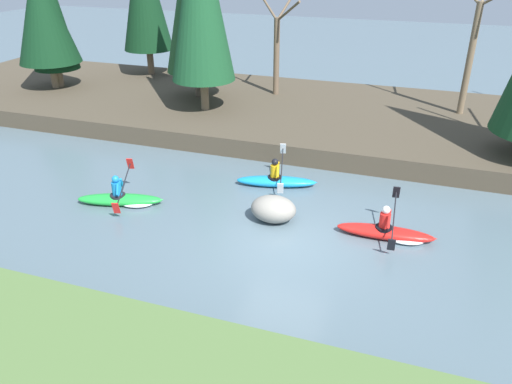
# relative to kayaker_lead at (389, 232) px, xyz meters

# --- Properties ---
(ground_plane) EXTENTS (90.00, 90.00, 0.00)m
(ground_plane) POSITION_rel_kayaker_lead_xyz_m (-2.70, -1.25, -0.20)
(ground_plane) COLOR slate
(riverbank_far) EXTENTS (44.00, 9.87, 0.75)m
(riverbank_far) POSITION_rel_kayaker_lead_xyz_m (-2.70, 8.97, 0.18)
(riverbank_far) COLOR #4C4233
(riverbank_far) RESTS_ON ground
(conifer_tree_far_left) EXTENTS (3.01, 3.01, 6.17)m
(conifer_tree_far_left) POSITION_rel_kayaker_lead_xyz_m (-17.59, 8.10, 4.27)
(conifer_tree_far_left) COLOR #7A664C
(conifer_tree_far_left) RESTS_ON riverbank_far
(conifer_tree_left) EXTENTS (2.25, 2.25, 7.30)m
(conifer_tree_left) POSITION_rel_kayaker_lead_xyz_m (-17.47, 8.33, 4.65)
(conifer_tree_left) COLOR brown
(conifer_tree_left) RESTS_ON riverbank_far
(bare_tree_upstream) EXTENTS (2.67, 2.64, 4.76)m
(bare_tree_upstream) POSITION_rel_kayaker_lead_xyz_m (-6.52, 10.66, 2.80)
(bare_tree_upstream) COLOR brown
(bare_tree_upstream) RESTS_ON riverbank_far
(bare_tree_mid_upstream) EXTENTS (3.39, 3.35, 6.13)m
(bare_tree_mid_upstream) POSITION_rel_kayaker_lead_xyz_m (2.01, 10.33, 3.44)
(bare_tree_mid_upstream) COLOR #7A664C
(bare_tree_mid_upstream) RESTS_ON riverbank_far
(kayaker_lead) EXTENTS (2.78, 2.07, 1.20)m
(kayaker_lead) POSITION_rel_kayaker_lead_xyz_m (0.00, 0.00, 0.00)
(kayaker_lead) COLOR red
(kayaker_lead) RESTS_ON ground
(kayaker_middle) EXTENTS (2.78, 2.05, 1.20)m
(kayaker_middle) POSITION_rel_kayaker_lead_xyz_m (-3.96, 2.20, 0.02)
(kayaker_middle) COLOR #1993D6
(kayaker_middle) RESTS_ON ground
(kayaker_trailing) EXTENTS (2.76, 2.03, 1.20)m
(kayaker_trailing) POSITION_rel_kayaker_lead_xyz_m (-8.19, -0.65, 0.00)
(kayaker_trailing) COLOR green
(kayaker_trailing) RESTS_ON ground
(boulder_midstream) EXTENTS (1.37, 1.07, 0.77)m
(boulder_midstream) POSITION_rel_kayaker_lead_xyz_m (-3.39, -0.08, 0.19)
(boulder_midstream) COLOR gray
(boulder_midstream) RESTS_ON ground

